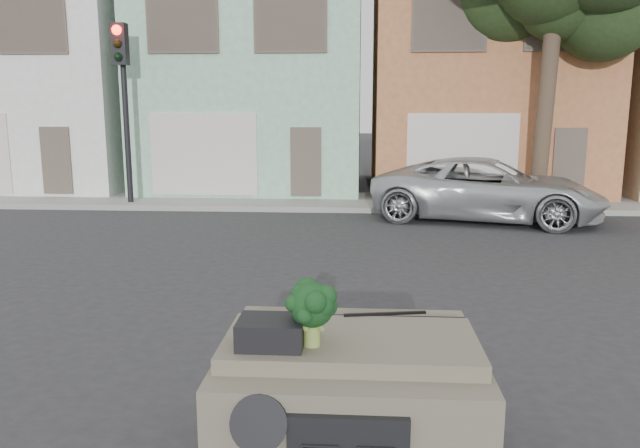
# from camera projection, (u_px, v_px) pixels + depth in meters

# --- Properties ---
(ground_plane) EXTENTS (120.00, 120.00, 0.00)m
(ground_plane) POSITION_uv_depth(u_px,v_px,m) (354.00, 331.00, 8.03)
(ground_plane) COLOR #303033
(ground_plane) RESTS_ON ground
(sidewalk) EXTENTS (40.00, 3.00, 0.15)m
(sidewalk) POSITION_uv_depth(u_px,v_px,m) (358.00, 202.00, 18.31)
(sidewalk) COLOR gray
(sidewalk) RESTS_ON ground
(townhouse_white) EXTENTS (7.20, 8.20, 7.55)m
(townhouse_white) POSITION_uv_depth(u_px,v_px,m) (52.00, 80.00, 22.25)
(townhouse_white) COLOR white
(townhouse_white) RESTS_ON ground
(townhouse_mint) EXTENTS (7.20, 8.20, 7.55)m
(townhouse_mint) POSITION_uv_depth(u_px,v_px,m) (260.00, 79.00, 21.77)
(townhouse_mint) COLOR #97CDA8
(townhouse_mint) RESTS_ON ground
(townhouse_tan) EXTENTS (7.20, 8.20, 7.55)m
(townhouse_tan) POSITION_uv_depth(u_px,v_px,m) (477.00, 79.00, 21.29)
(townhouse_tan) COLOR #B66E44
(townhouse_tan) RESTS_ON ground
(silver_pickup) EXTENTS (6.17, 4.01, 1.58)m
(silver_pickup) POSITION_uv_depth(u_px,v_px,m) (486.00, 220.00, 15.80)
(silver_pickup) COLOR silver
(silver_pickup) RESTS_ON ground
(traffic_signal) EXTENTS (0.40, 0.40, 5.10)m
(traffic_signal) POSITION_uv_depth(u_px,v_px,m) (125.00, 117.00, 17.29)
(traffic_signal) COLOR black
(traffic_signal) RESTS_ON ground
(tree_near) EXTENTS (4.40, 4.00, 8.50)m
(tree_near) POSITION_uv_depth(u_px,v_px,m) (549.00, 52.00, 16.53)
(tree_near) COLOR #233719
(tree_near) RESTS_ON ground
(car_dashboard) EXTENTS (2.00, 1.80, 1.12)m
(car_dashboard) POSITION_uv_depth(u_px,v_px,m) (350.00, 397.00, 4.98)
(car_dashboard) COLOR #6A6351
(car_dashboard) RESTS_ON ground
(instrument_hump) EXTENTS (0.48, 0.38, 0.20)m
(instrument_hump) POSITION_uv_depth(u_px,v_px,m) (271.00, 332.00, 4.56)
(instrument_hump) COLOR black
(instrument_hump) RESTS_ON car_dashboard
(wiper_arm) EXTENTS (0.69, 0.15, 0.02)m
(wiper_arm) POSITION_uv_depth(u_px,v_px,m) (385.00, 314.00, 5.23)
(wiper_arm) COLOR black
(wiper_arm) RESTS_ON car_dashboard
(broccoli) EXTENTS (0.54, 0.54, 0.49)m
(broccoli) POSITION_uv_depth(u_px,v_px,m) (312.00, 314.00, 4.52)
(broccoli) COLOR black
(broccoli) RESTS_ON car_dashboard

